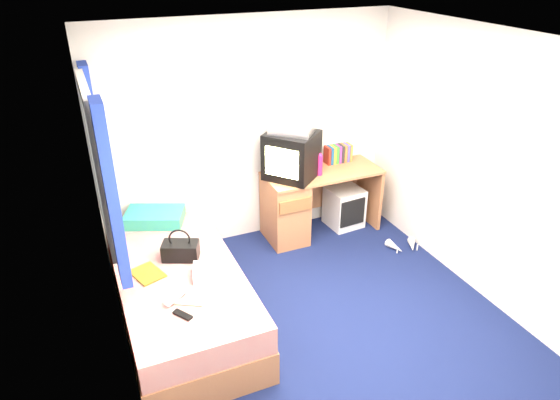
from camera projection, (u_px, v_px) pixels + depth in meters
name	position (u px, v px, depth m)	size (l,w,h in m)	color
ground	(320.00, 323.00, 4.40)	(3.40, 3.40, 0.00)	#0C1438
room_shell	(327.00, 172.00, 3.74)	(3.40, 3.40, 3.40)	white
bed	(181.00, 296.00, 4.31)	(1.01, 2.00, 0.54)	#A96D46
pillow	(155.00, 217.00, 4.87)	(0.55, 0.35, 0.12)	#1869A0
desk	(299.00, 203.00, 5.55)	(1.30, 0.55, 0.75)	#A96D46
storage_cube	(344.00, 207.00, 5.84)	(0.37, 0.37, 0.47)	silver
crt_tv	(291.00, 155.00, 5.25)	(0.67, 0.68, 0.50)	black
vcr	(292.00, 129.00, 5.12)	(0.43, 0.31, 0.08)	silver
book_row	(338.00, 154.00, 5.68)	(0.31, 0.13, 0.20)	maroon
picture_frame	(346.00, 153.00, 5.77)	(0.02, 0.12, 0.14)	#321710
pink_water_bottle	(319.00, 165.00, 5.35)	(0.07, 0.07, 0.22)	#CA1C59
aerosol_can	(314.00, 165.00, 5.42)	(0.05, 0.05, 0.18)	silver
handbag	(181.00, 250.00, 4.30)	(0.35, 0.28, 0.29)	black
towel	(210.00, 272.00, 4.09)	(0.27, 0.22, 0.09)	white
magazine	(147.00, 274.00, 4.12)	(0.21, 0.28, 0.01)	gold
water_bottle	(175.00, 296.00, 3.82)	(0.07, 0.07, 0.20)	silver
colour_swatch_fan	(189.00, 303.00, 3.79)	(0.22, 0.06, 0.01)	orange
remote_control	(183.00, 315.00, 3.66)	(0.05, 0.16, 0.02)	black
window_assembly	(100.00, 165.00, 3.94)	(0.11, 1.42, 1.40)	silver
white_heels	(404.00, 246.00, 5.44)	(0.35, 0.28, 0.09)	silver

